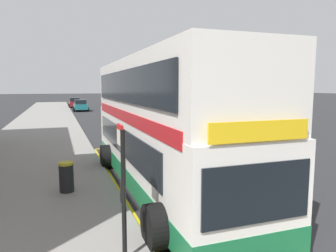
% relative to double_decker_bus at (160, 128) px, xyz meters
% --- Properties ---
extents(ground_plane, '(260.00, 260.00, 0.00)m').
position_rel_double_decker_bus_xyz_m(ground_plane, '(2.46, 24.28, -2.07)').
color(ground_plane, '#28282B').
extents(pavement_near, '(6.00, 76.00, 0.14)m').
position_rel_double_decker_bus_xyz_m(pavement_near, '(-4.54, 24.28, -2.00)').
color(pavement_near, gray).
rests_on(pavement_near, ground).
extents(double_decker_bus, '(3.26, 11.38, 4.40)m').
position_rel_double_decker_bus_xyz_m(double_decker_bus, '(0.00, 0.00, 0.00)').
color(double_decker_bus, white).
rests_on(double_decker_bus, ground).
extents(bus_bay_markings, '(3.17, 14.23, 0.01)m').
position_rel_double_decker_bus_xyz_m(bus_bay_markings, '(0.04, 0.39, -2.06)').
color(bus_bay_markings, gold).
rests_on(bus_bay_markings, ground).
extents(bus_stop_sign, '(0.09, 0.51, 2.62)m').
position_rel_double_decker_bus_xyz_m(bus_stop_sign, '(-2.17, -4.45, -0.37)').
color(bus_stop_sign, black).
rests_on(bus_stop_sign, pavement_near).
extents(parked_car_maroon_far, '(2.09, 4.20, 1.62)m').
position_rel_double_decker_bus_xyz_m(parked_car_maroon_far, '(-0.58, 44.63, -1.27)').
color(parked_car_maroon_far, maroon).
rests_on(parked_car_maroon_far, ground).
extents(parked_car_teal_ahead, '(2.09, 4.20, 1.62)m').
position_rel_double_decker_bus_xyz_m(parked_car_teal_ahead, '(-0.22, 36.19, -1.27)').
color(parked_car_teal_ahead, '#196066').
rests_on(parked_car_teal_ahead, ground).
extents(parked_car_teal_kerbside, '(2.09, 4.20, 1.62)m').
position_rel_double_decker_bus_xyz_m(parked_car_teal_kerbside, '(5.52, 46.47, -1.27)').
color(parked_car_teal_kerbside, '#196066').
rests_on(parked_car_teal_kerbside, ground).
extents(litter_bin, '(0.48, 0.48, 0.96)m').
position_rel_double_decker_bus_xyz_m(litter_bin, '(-3.12, 0.03, -1.44)').
color(litter_bin, black).
rests_on(litter_bin, pavement_near).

